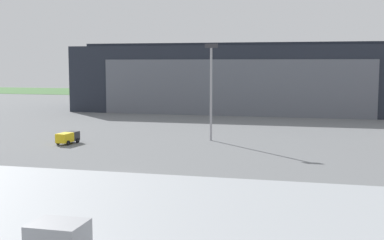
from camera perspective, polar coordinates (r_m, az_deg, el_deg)
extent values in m
plane|color=slate|center=(70.24, -8.31, -6.04)|extent=(440.00, 440.00, 0.00)
cube|color=#416B38|center=(248.82, 8.00, 2.83)|extent=(440.00, 56.00, 0.08)
cube|color=#232833|center=(162.07, 5.56, 4.50)|extent=(100.57, 33.15, 19.73)
cube|color=slate|center=(145.64, 4.58, 3.53)|extent=(76.43, 0.30, 15.78)
cube|color=#232833|center=(162.08, 5.60, 8.20)|extent=(100.57, 7.96, 1.20)
cube|color=#2D2D33|center=(56.82, 17.49, -8.02)|extent=(2.27, 1.96, 1.58)
cube|color=#335693|center=(54.86, 16.85, -8.61)|extent=(2.77, 3.35, 1.41)
cylinder|color=black|center=(56.60, 18.44, -8.93)|extent=(0.50, 0.81, 0.77)
cylinder|color=black|center=(57.16, 16.40, -8.72)|extent=(0.50, 0.81, 0.77)
cylinder|color=black|center=(54.22, 17.71, -9.58)|extent=(0.50, 0.81, 0.77)
cylinder|color=black|center=(54.80, 15.59, -9.34)|extent=(0.50, 0.81, 0.77)
cube|color=#2D2D33|center=(99.96, -12.94, -1.70)|extent=(2.22, 2.21, 1.67)
cube|color=yellow|center=(97.85, -13.76, -1.90)|extent=(2.34, 3.32, 1.67)
cylinder|color=black|center=(99.47, -12.41, -2.21)|extent=(0.35, 0.91, 0.89)
cylinder|color=black|center=(100.66, -13.46, -2.14)|extent=(0.35, 0.91, 0.89)
cylinder|color=black|center=(96.92, -13.38, -2.46)|extent=(0.35, 0.91, 0.89)
cylinder|color=black|center=(98.14, -14.46, -2.38)|extent=(0.35, 0.91, 0.89)
cube|color=gray|center=(16.81, -14.43, -12.59)|extent=(1.64, 1.37, 1.09)
cylinder|color=#99999E|center=(99.46, 2.10, 2.80)|extent=(0.44, 0.44, 17.69)
cube|color=#333338|center=(99.32, 2.12, 8.13)|extent=(2.40, 0.50, 0.80)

